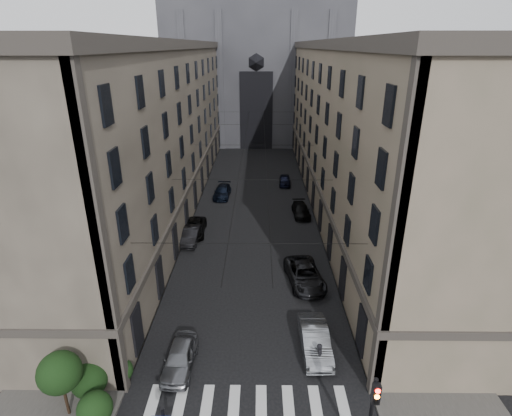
{
  "coord_description": "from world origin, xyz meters",
  "views": [
    {
      "loc": [
        0.6,
        -10.96,
        18.33
      ],
      "look_at": [
        0.39,
        13.26,
        8.43
      ],
      "focal_mm": 28.0,
      "sensor_mm": 36.0,
      "label": 1
    }
  ],
  "objects_px": {
    "car_left_near": "(180,357)",
    "car_right_midnear": "(305,275)",
    "car_right_far": "(285,180)",
    "car_right_near": "(315,340)",
    "car_left_far": "(222,192)",
    "car_left_midfar": "(194,228)",
    "car_left_midnear": "(191,235)",
    "pedestrian": "(320,356)",
    "traffic_light_right": "(372,413)",
    "gothic_tower": "(257,48)",
    "car_right_midfar": "(301,210)"
  },
  "relations": [
    {
      "from": "car_left_midfar",
      "to": "car_right_far",
      "type": "relative_size",
      "value": 1.29
    },
    {
      "from": "traffic_light_right",
      "to": "car_left_midnear",
      "type": "distance_m",
      "value": 25.91
    },
    {
      "from": "traffic_light_right",
      "to": "car_right_midfar",
      "type": "relative_size",
      "value": 1.16
    },
    {
      "from": "pedestrian",
      "to": "car_left_near",
      "type": "bearing_deg",
      "value": 101.99
    },
    {
      "from": "car_right_midnear",
      "to": "car_right_far",
      "type": "bearing_deg",
      "value": 82.44
    },
    {
      "from": "car_left_near",
      "to": "car_left_midfar",
      "type": "distance_m",
      "value": 18.71
    },
    {
      "from": "car_left_near",
      "to": "car_right_midnear",
      "type": "distance_m",
      "value": 12.73
    },
    {
      "from": "gothic_tower",
      "to": "car_right_midnear",
      "type": "bearing_deg",
      "value": -85.65
    },
    {
      "from": "car_left_near",
      "to": "pedestrian",
      "type": "height_order",
      "value": "pedestrian"
    },
    {
      "from": "traffic_light_right",
      "to": "car_left_midfar",
      "type": "xyz_separation_m",
      "value": [
        -11.8,
        24.68,
        -2.59
      ]
    },
    {
      "from": "car_left_far",
      "to": "car_right_far",
      "type": "xyz_separation_m",
      "value": [
        8.4,
        4.91,
        -0.04
      ]
    },
    {
      "from": "car_left_far",
      "to": "car_right_near",
      "type": "bearing_deg",
      "value": -70.66
    },
    {
      "from": "car_left_near",
      "to": "car_right_midnear",
      "type": "bearing_deg",
      "value": 49.99
    },
    {
      "from": "car_right_near",
      "to": "car_left_far",
      "type": "bearing_deg",
      "value": 104.84
    },
    {
      "from": "car_left_midnear",
      "to": "car_right_far",
      "type": "height_order",
      "value": "car_left_midnear"
    },
    {
      "from": "car_left_midnear",
      "to": "car_right_far",
      "type": "xyz_separation_m",
      "value": [
        10.4,
        17.74,
        -0.06
      ]
    },
    {
      "from": "car_right_near",
      "to": "gothic_tower",
      "type": "bearing_deg",
      "value": 91.9
    },
    {
      "from": "car_right_midnear",
      "to": "pedestrian",
      "type": "height_order",
      "value": "pedestrian"
    },
    {
      "from": "car_left_far",
      "to": "car_right_far",
      "type": "bearing_deg",
      "value": 33.01
    },
    {
      "from": "pedestrian",
      "to": "car_right_far",
      "type": "bearing_deg",
      "value": 12.16
    },
    {
      "from": "car_left_midfar",
      "to": "car_right_midfar",
      "type": "relative_size",
      "value": 1.12
    },
    {
      "from": "gothic_tower",
      "to": "car_left_midfar",
      "type": "distance_m",
      "value": 51.66
    },
    {
      "from": "traffic_light_right",
      "to": "car_left_midnear",
      "type": "relative_size",
      "value": 1.17
    },
    {
      "from": "car_left_near",
      "to": "car_right_midfar",
      "type": "relative_size",
      "value": 0.97
    },
    {
      "from": "traffic_light_right",
      "to": "gothic_tower",
      "type": "bearing_deg",
      "value": 94.38
    },
    {
      "from": "car_left_near",
      "to": "car_left_midfar",
      "type": "xyz_separation_m",
      "value": [
        -2.0,
        18.6,
        -0.04
      ]
    },
    {
      "from": "car_left_midnear",
      "to": "car_left_far",
      "type": "xyz_separation_m",
      "value": [
        2.0,
        12.84,
        -0.03
      ]
    },
    {
      "from": "traffic_light_right",
      "to": "car_left_midfar",
      "type": "distance_m",
      "value": 27.48
    },
    {
      "from": "car_left_near",
      "to": "car_left_midfar",
      "type": "relative_size",
      "value": 0.87
    },
    {
      "from": "gothic_tower",
      "to": "pedestrian",
      "type": "distance_m",
      "value": 69.19
    },
    {
      "from": "car_left_midfar",
      "to": "car_right_midnear",
      "type": "distance_m",
      "value": 14.01
    },
    {
      "from": "car_left_near",
      "to": "car_right_midnear",
      "type": "relative_size",
      "value": 0.76
    },
    {
      "from": "traffic_light_right",
      "to": "car_left_near",
      "type": "distance_m",
      "value": 11.81
    },
    {
      "from": "gothic_tower",
      "to": "traffic_light_right",
      "type": "distance_m",
      "value": 74.67
    },
    {
      "from": "car_right_near",
      "to": "car_right_midnear",
      "type": "bearing_deg",
      "value": 86.94
    },
    {
      "from": "car_left_midfar",
      "to": "car_right_near",
      "type": "xyz_separation_m",
      "value": [
        10.4,
        -17.07,
        0.11
      ]
    },
    {
      "from": "car_right_midfar",
      "to": "car_left_near",
      "type": "bearing_deg",
      "value": -115.29
    },
    {
      "from": "traffic_light_right",
      "to": "car_right_near",
      "type": "height_order",
      "value": "traffic_light_right"
    },
    {
      "from": "car_right_far",
      "to": "car_right_midfar",
      "type": "bearing_deg",
      "value": -80.65
    },
    {
      "from": "pedestrian",
      "to": "car_right_midfar",
      "type": "bearing_deg",
      "value": 9.23
    },
    {
      "from": "car_left_midnear",
      "to": "car_right_midnear",
      "type": "height_order",
      "value": "car_right_midnear"
    },
    {
      "from": "traffic_light_right",
      "to": "car_right_near",
      "type": "bearing_deg",
      "value": 100.42
    },
    {
      "from": "traffic_light_right",
      "to": "car_left_midfar",
      "type": "relative_size",
      "value": 1.03
    },
    {
      "from": "car_left_midfar",
      "to": "car_right_midfar",
      "type": "bearing_deg",
      "value": 21.2
    },
    {
      "from": "car_right_midfar",
      "to": "pedestrian",
      "type": "relative_size",
      "value": 2.5
    },
    {
      "from": "car_left_near",
      "to": "car_left_far",
      "type": "height_order",
      "value": "car_left_near"
    },
    {
      "from": "car_right_far",
      "to": "car_left_near",
      "type": "bearing_deg",
      "value": -100.77
    },
    {
      "from": "gothic_tower",
      "to": "traffic_light_right",
      "type": "relative_size",
      "value": 11.15
    },
    {
      "from": "car_left_near",
      "to": "car_right_midnear",
      "type": "height_order",
      "value": "car_right_midnear"
    },
    {
      "from": "car_right_far",
      "to": "pedestrian",
      "type": "bearing_deg",
      "value": -86.96
    }
  ]
}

